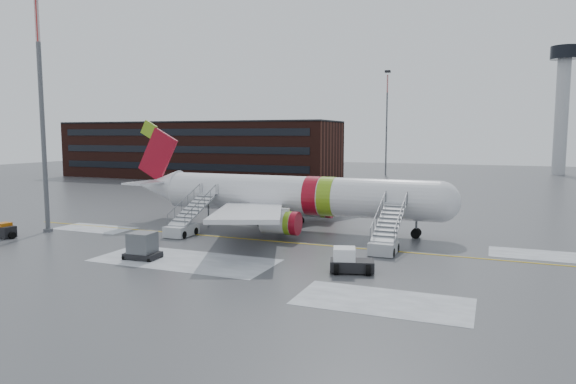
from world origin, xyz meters
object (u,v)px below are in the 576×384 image
at_px(airliner, 287,195).
at_px(light_mast_near, 42,108).
at_px(baggage_tractor, 4,231).
at_px(airstair_fwd, 386,239).
at_px(uld_container, 142,246).
at_px(pushback_tug, 349,261).
at_px(airstair_aft, 186,224).

xyz_separation_m(airliner, light_mast_near, (-21.30, -10.31, 8.63)).
height_order(airliner, light_mast_near, light_mast_near).
relative_size(airliner, baggage_tractor, 12.75).
bearing_deg(baggage_tractor, light_mast_near, 69.72).
bearing_deg(airstair_fwd, airliner, 150.20).
relative_size(uld_container, light_mast_near, 0.11).
xyz_separation_m(airliner, pushback_tug, (10.30, -13.84, -2.66)).
bearing_deg(airliner, pushback_tug, -53.35).
relative_size(airstair_aft, baggage_tractor, 2.80).
height_order(airliner, pushback_tug, airliner).
bearing_deg(pushback_tug, airstair_aft, 158.02).
distance_m(airstair_aft, uld_container, 9.74).
xyz_separation_m(airstair_aft, baggage_tractor, (-14.90, -7.56, -0.47)).
relative_size(airliner, pushback_tug, 10.47).
xyz_separation_m(airstair_aft, light_mast_near, (-13.50, -3.78, 10.98)).
distance_m(uld_container, baggage_tractor, 17.28).
height_order(airstair_fwd, light_mast_near, light_mast_near).
height_order(baggage_tractor, light_mast_near, light_mast_near).
relative_size(baggage_tractor, light_mast_near, 0.12).
bearing_deg(baggage_tractor, airliner, 31.84).
xyz_separation_m(airstair_aft, uld_container, (2.26, -9.48, -0.10)).
height_order(airstair_fwd, uld_container, airstair_fwd).
bearing_deg(baggage_tractor, airstair_fwd, 12.50).
height_order(airliner, uld_container, airliner).
bearing_deg(light_mast_near, airstair_aft, 15.63).
distance_m(airliner, pushback_tug, 17.46).
xyz_separation_m(airstair_fwd, pushback_tug, (-1.12, -7.31, -0.30)).
xyz_separation_m(airstair_fwd, light_mast_near, (-32.72, -3.78, 10.98)).
bearing_deg(light_mast_near, baggage_tractor, -110.28).
bearing_deg(airliner, airstair_fwd, -29.80).
height_order(pushback_tug, uld_container, uld_container).
bearing_deg(light_mast_near, pushback_tug, -6.37).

